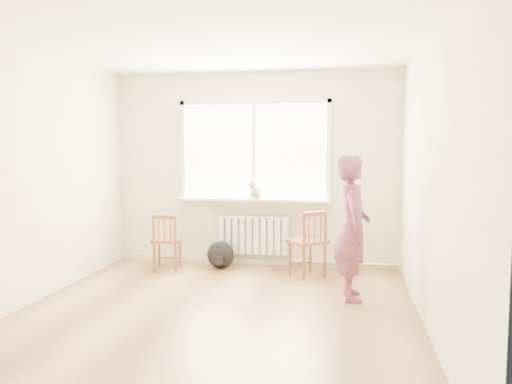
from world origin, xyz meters
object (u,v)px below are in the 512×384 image
at_px(person, 352,227).
at_px(backpack, 220,255).
at_px(chair_left, 166,242).
at_px(chair_right, 309,244).
at_px(cat, 256,191).

xyz_separation_m(person, backpack, (-1.76, 1.09, -0.60)).
xyz_separation_m(chair_left, chair_right, (1.92, -0.03, 0.05)).
bearing_deg(cat, chair_right, -9.77).
relative_size(chair_left, cat, 1.87).
distance_m(chair_left, cat, 1.40).
bearing_deg(cat, person, -24.83).
relative_size(cat, backpack, 1.10).
relative_size(person, backpack, 4.22).
height_order(person, backpack, person).
xyz_separation_m(chair_left, person, (2.44, -0.84, 0.40)).
height_order(chair_left, chair_right, chair_right).
xyz_separation_m(person, cat, (-1.28, 1.22, 0.28)).
bearing_deg(backpack, cat, 15.09).
height_order(chair_right, cat, cat).
relative_size(chair_right, backpack, 2.31).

